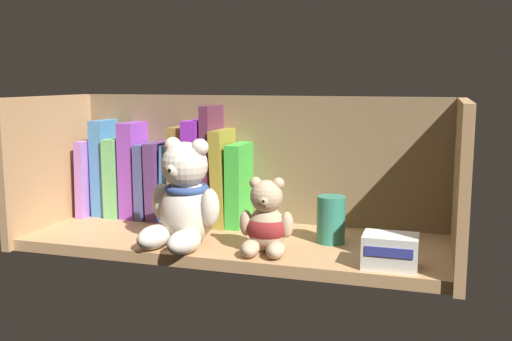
# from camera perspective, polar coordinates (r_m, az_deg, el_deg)

# --- Properties ---
(shelf_board) EXTENTS (0.74, 0.26, 0.02)m
(shelf_board) POSITION_cam_1_polar(r_m,az_deg,el_deg) (1.07, -2.06, -7.00)
(shelf_board) COLOR tan
(shelf_board) RESTS_ON ground
(shelf_back_panel) EXTENTS (0.77, 0.01, 0.27)m
(shelf_back_panel) POSITION_cam_1_polar(r_m,az_deg,el_deg) (1.17, 0.12, 0.65)
(shelf_back_panel) COLOR olive
(shelf_back_panel) RESTS_ON ground
(shelf_side_panel_left) EXTENTS (0.02, 0.29, 0.27)m
(shelf_side_panel_left) POSITION_cam_1_polar(r_m,az_deg,el_deg) (1.22, -19.18, 0.49)
(shelf_side_panel_left) COLOR tan
(shelf_side_panel_left) RESTS_ON ground
(shelf_side_panel_right) EXTENTS (0.02, 0.29, 0.27)m
(shelf_side_panel_right) POSITION_cam_1_polar(r_m,az_deg,el_deg) (0.98, 19.23, -1.41)
(shelf_side_panel_right) COLOR tan
(shelf_side_panel_right) RESTS_ON ground
(book_0) EXTENTS (0.02, 0.14, 0.16)m
(book_0) POSITION_cam_1_polar(r_m,az_deg,el_deg) (1.29, -15.18, -0.49)
(book_0) COLOR #A469C0
(book_0) RESTS_ON shelf_board
(book_1) EXTENTS (0.03, 0.09, 0.20)m
(book_1) POSITION_cam_1_polar(r_m,az_deg,el_deg) (1.27, -14.18, 0.35)
(book_1) COLOR teal
(book_1) RESTS_ON shelf_board
(book_2) EXTENTS (0.03, 0.11, 0.16)m
(book_2) POSITION_cam_1_polar(r_m,az_deg,el_deg) (1.26, -12.87, -0.52)
(book_2) COLOR #6BB969
(book_2) RESTS_ON shelf_board
(book_3) EXTENTS (0.03, 0.10, 0.19)m
(book_3) POSITION_cam_1_polar(r_m,az_deg,el_deg) (1.24, -11.51, 0.15)
(book_3) COLOR purple
(book_3) RESTS_ON shelf_board
(book_4) EXTENTS (0.02, 0.11, 0.15)m
(book_4) POSITION_cam_1_polar(r_m,az_deg,el_deg) (1.23, -10.22, -0.88)
(book_4) COLOR #474A81
(book_4) RESTS_ON shelf_board
(book_5) EXTENTS (0.03, 0.11, 0.16)m
(book_5) POSITION_cam_1_polar(r_m,az_deg,el_deg) (1.22, -9.12, -0.86)
(book_5) COLOR #58326A
(book_5) RESTS_ON shelf_board
(book_6) EXTENTS (0.02, 0.09, 0.15)m
(book_6) POSITION_cam_1_polar(r_m,az_deg,el_deg) (1.21, -8.03, -1.01)
(book_6) COLOR teal
(book_6) RESTS_ON shelf_board
(book_7) EXTENTS (0.03, 0.12, 0.19)m
(book_7) POSITION_cam_1_polar(r_m,az_deg,el_deg) (1.19, -6.81, -0.22)
(book_7) COLOR olive
(book_7) RESTS_ON shelf_board
(book_8) EXTENTS (0.03, 0.14, 0.20)m
(book_8) POSITION_cam_1_polar(r_m,az_deg,el_deg) (1.18, -5.26, 0.03)
(book_8) COLOR purple
(book_8) RESTS_ON shelf_board
(book_9) EXTENTS (0.02, 0.12, 0.23)m
(book_9) POSITION_cam_1_polar(r_m,az_deg,el_deg) (1.16, -3.94, 0.66)
(book_9) COLOR #5E2741
(book_9) RESTS_ON shelf_board
(book_10) EXTENTS (0.03, 0.14, 0.19)m
(book_10) POSITION_cam_1_polar(r_m,az_deg,el_deg) (1.16, -2.76, -0.52)
(book_10) COLOR olive
(book_10) RESTS_ON shelf_board
(book_11) EXTENTS (0.03, 0.13, 0.16)m
(book_11) POSITION_cam_1_polar(r_m,az_deg,el_deg) (1.15, -1.32, -1.23)
(book_11) COLOR green
(book_11) RESTS_ON shelf_board
(teddy_bear_larger) EXTENTS (0.14, 0.14, 0.18)m
(teddy_bear_larger) POSITION_cam_1_polar(r_m,az_deg,el_deg) (1.01, -7.00, -2.85)
(teddy_bear_larger) COLOR beige
(teddy_bear_larger) RESTS_ON shelf_board
(teddy_bear_smaller) EXTENTS (0.09, 0.10, 0.12)m
(teddy_bear_smaller) POSITION_cam_1_polar(r_m,az_deg,el_deg) (0.96, 1.00, -5.11)
(teddy_bear_smaller) COLOR tan
(teddy_bear_smaller) RESTS_ON shelf_board
(pillar_candle) EXTENTS (0.05, 0.05, 0.08)m
(pillar_candle) POSITION_cam_1_polar(r_m,az_deg,el_deg) (1.03, 7.27, -4.73)
(pillar_candle) COLOR #2D7A66
(pillar_candle) RESTS_ON shelf_board
(small_product_box) EXTENTS (0.08, 0.06, 0.05)m
(small_product_box) POSITION_cam_1_polar(r_m,az_deg,el_deg) (0.91, 12.88, -7.62)
(small_product_box) COLOR silver
(small_product_box) RESTS_ON shelf_board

